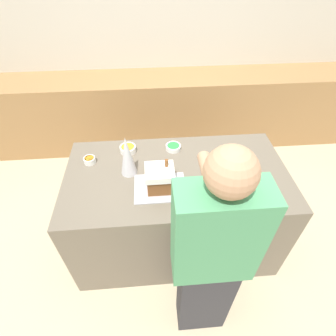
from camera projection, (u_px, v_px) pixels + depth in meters
ground_plane at (175, 237)px, 2.66m from camera, size 12.00×12.00×0.00m
wall_back at (161, 39)px, 3.23m from camera, size 8.00×0.05×2.60m
back_cabinet_block at (163, 111)px, 3.55m from camera, size 6.00×0.60×0.96m
kitchen_island at (176, 210)px, 2.35m from camera, size 1.75×0.93×0.91m
baking_tray at (160, 188)px, 1.92m from camera, size 0.38×0.29×0.01m
gingerbread_house at (160, 178)px, 1.86m from camera, size 0.20×0.19×0.24m
decorative_tree at (127, 156)px, 1.94m from camera, size 0.12×0.12×0.34m
candy_bowl_beside_tree at (128, 149)px, 2.22m from camera, size 0.14×0.14×0.05m
candy_bowl_far_left at (173, 147)px, 2.24m from camera, size 0.13×0.13×0.04m
candy_bowl_near_tray_left at (240, 153)px, 2.19m from camera, size 0.10×0.10×0.05m
candy_bowl_center_rear at (90, 160)px, 2.12m from camera, size 0.09×0.09×0.05m
person at (211, 261)px, 1.53m from camera, size 0.45×0.57×1.73m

